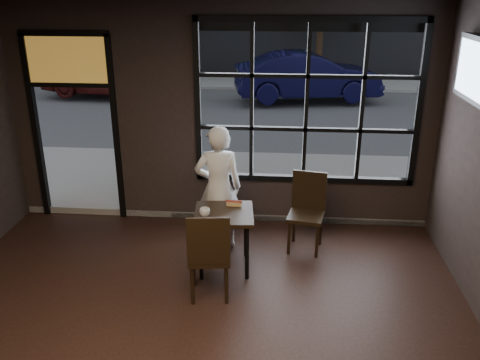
# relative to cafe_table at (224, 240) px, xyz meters

# --- Properties ---
(ceiling) EXTENTS (6.00, 7.00, 0.02)m
(ceiling) POSITION_rel_cafe_table_xyz_m (-0.21, -2.13, 2.83)
(ceiling) COLOR black
(ceiling) RESTS_ON ground
(window_frame) EXTENTS (3.06, 0.12, 2.28)m
(window_frame) POSITION_rel_cafe_table_xyz_m (0.99, 1.37, 1.42)
(window_frame) COLOR black
(window_frame) RESTS_ON ground
(stained_transom) EXTENTS (1.20, 0.06, 0.70)m
(stained_transom) POSITION_rel_cafe_table_xyz_m (-2.31, 1.37, 1.97)
(stained_transom) COLOR orange
(stained_transom) RESTS_ON ground
(street_asphalt) EXTENTS (60.00, 41.00, 0.04)m
(street_asphalt) POSITION_rel_cafe_table_xyz_m (-0.21, 21.87, -0.40)
(street_asphalt) COLOR #545456
(street_asphalt) RESTS_ON ground
(cafe_table) EXTENTS (0.77, 0.77, 0.76)m
(cafe_table) POSITION_rel_cafe_table_xyz_m (0.00, 0.00, 0.00)
(cafe_table) COLOR black
(cafe_table) RESTS_ON floor
(chair_near) EXTENTS (0.52, 0.52, 1.06)m
(chair_near) POSITION_rel_cafe_table_xyz_m (-0.10, -0.60, 0.15)
(chair_near) COLOR black
(chair_near) RESTS_ON floor
(chair_window) EXTENTS (0.53, 0.53, 1.04)m
(chair_window) POSITION_rel_cafe_table_xyz_m (1.01, 0.55, 0.14)
(chair_window) COLOR black
(chair_window) RESTS_ON floor
(man) EXTENTS (0.67, 0.50, 1.68)m
(man) POSITION_rel_cafe_table_xyz_m (-0.14, 0.56, 0.46)
(man) COLOR silver
(man) RESTS_ON floor
(hotdog) EXTENTS (0.20, 0.09, 0.06)m
(hotdog) POSITION_rel_cafe_table_xyz_m (0.10, 0.21, 0.40)
(hotdog) COLOR tan
(hotdog) RESTS_ON cafe_table
(cup) EXTENTS (0.15, 0.15, 0.10)m
(cup) POSITION_rel_cafe_table_xyz_m (-0.21, -0.12, 0.42)
(cup) COLOR silver
(cup) RESTS_ON cafe_table
(tv) EXTENTS (0.13, 1.18, 0.69)m
(tv) POSITION_rel_cafe_table_xyz_m (2.72, 0.09, 2.08)
(tv) COLOR black
(tv) RESTS_ON wall_right
(navy_car) EXTENTS (4.41, 2.20, 1.39)m
(navy_car) POSITION_rel_cafe_table_xyz_m (1.36, 9.63, 0.42)
(navy_car) COLOR black
(navy_car) RESTS_ON street_asphalt
(maroon_car) EXTENTS (4.40, 2.16, 1.44)m
(maroon_car) POSITION_rel_cafe_table_xyz_m (-4.65, 9.79, 0.44)
(maroon_car) COLOR #46100F
(maroon_car) RESTS_ON street_asphalt
(tree_left) EXTENTS (2.27, 2.27, 3.87)m
(tree_left) POSITION_rel_cafe_table_xyz_m (-3.22, 12.57, 2.34)
(tree_left) COLOR #332114
(tree_left) RESTS_ON street_asphalt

